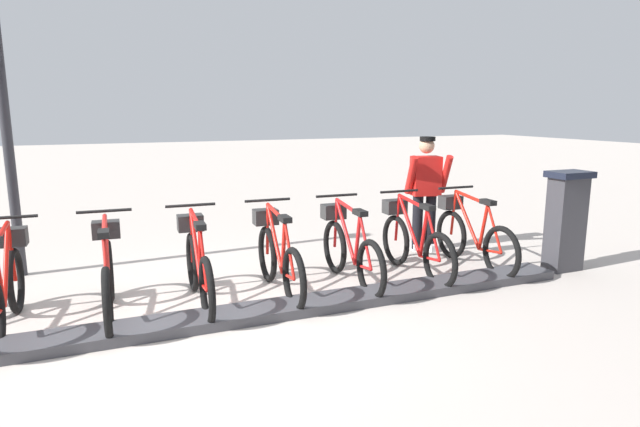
# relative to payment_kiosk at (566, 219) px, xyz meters

# --- Properties ---
(ground_plane) EXTENTS (60.00, 60.00, 0.00)m
(ground_plane) POSITION_rel_payment_kiosk_xyz_m (-0.05, 4.80, -0.67)
(ground_plane) COLOR beige
(dock_rail_base) EXTENTS (0.44, 8.77, 0.10)m
(dock_rail_base) POSITION_rel_payment_kiosk_xyz_m (-0.05, 4.80, -0.62)
(dock_rail_base) COLOR #47474C
(dock_rail_base) RESTS_ON ground
(payment_kiosk) EXTENTS (0.36, 0.52, 1.28)m
(payment_kiosk) POSITION_rel_payment_kiosk_xyz_m (0.00, 0.00, 0.00)
(payment_kiosk) COLOR #38383D
(payment_kiosk) RESTS_ON ground
(bike_docked_0) EXTENTS (1.72, 0.54, 1.02)m
(bike_docked_0) POSITION_rel_payment_kiosk_xyz_m (0.57, 1.01, -0.24)
(bike_docked_0) COLOR black
(bike_docked_0) RESTS_ON ground
(bike_docked_1) EXTENTS (1.72, 0.54, 1.02)m
(bike_docked_1) POSITION_rel_payment_kiosk_xyz_m (0.57, 1.89, -0.24)
(bike_docked_1) COLOR black
(bike_docked_1) RESTS_ON ground
(bike_docked_2) EXTENTS (1.72, 0.54, 1.02)m
(bike_docked_2) POSITION_rel_payment_kiosk_xyz_m (0.57, 2.78, -0.24)
(bike_docked_2) COLOR black
(bike_docked_2) RESTS_ON ground
(bike_docked_3) EXTENTS (1.72, 0.54, 1.02)m
(bike_docked_3) POSITION_rel_payment_kiosk_xyz_m (0.57, 3.67, -0.24)
(bike_docked_3) COLOR black
(bike_docked_3) RESTS_ON ground
(bike_docked_4) EXTENTS (1.72, 0.54, 1.02)m
(bike_docked_4) POSITION_rel_payment_kiosk_xyz_m (0.57, 4.55, -0.24)
(bike_docked_4) COLOR black
(bike_docked_4) RESTS_ON ground
(bike_docked_5) EXTENTS (1.72, 0.54, 1.02)m
(bike_docked_5) POSITION_rel_payment_kiosk_xyz_m (0.57, 5.44, -0.24)
(bike_docked_5) COLOR black
(bike_docked_5) RESTS_ON ground
(bike_docked_6) EXTENTS (1.72, 0.54, 1.02)m
(bike_docked_6) POSITION_rel_payment_kiosk_xyz_m (0.57, 6.32, -0.24)
(bike_docked_6) COLOR black
(bike_docked_6) RESTS_ON ground
(worker_near_rack) EXTENTS (0.54, 0.67, 1.66)m
(worker_near_rack) POSITION_rel_payment_kiosk_xyz_m (1.52, 1.11, 0.24)
(worker_near_rack) COLOR white
(worker_near_rack) RESTS_ON ground
(lamp_post) EXTENTS (0.32, 0.32, 3.59)m
(lamp_post) POSITION_rel_payment_kiosk_xyz_m (2.42, 6.43, 1.71)
(lamp_post) COLOR #2D2D33
(lamp_post) RESTS_ON ground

